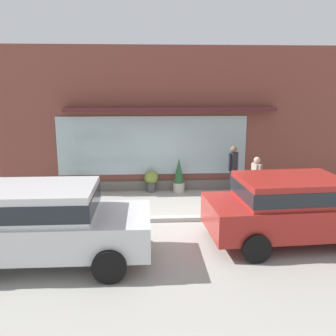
{
  "coord_description": "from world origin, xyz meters",
  "views": [
    {
      "loc": [
        -0.85,
        -10.14,
        3.78
      ],
      "look_at": [
        -0.19,
        1.2,
        1.22
      ],
      "focal_mm": 39.9,
      "sensor_mm": 36.0,
      "label": 1
    }
  ],
  "objects_px": {
    "pedestrian_passerby": "(233,166)",
    "potted_plant_doorstep": "(151,179)",
    "pedestrian_with_handbag": "(256,178)",
    "parked_car_silver": "(46,220)",
    "parked_car_red": "(294,205)",
    "fire_hydrant": "(236,195)",
    "potted_plant_corner_tall": "(179,176)",
    "potted_plant_low_front": "(303,181)",
    "potted_plant_trailing_edge": "(75,185)"
  },
  "relations": [
    {
      "from": "potted_plant_corner_tall",
      "to": "parked_car_silver",
      "type": "bearing_deg",
      "value": -122.39
    },
    {
      "from": "pedestrian_with_handbag",
      "to": "potted_plant_corner_tall",
      "type": "height_order",
      "value": "pedestrian_with_handbag"
    },
    {
      "from": "pedestrian_passerby",
      "to": "potted_plant_trailing_edge",
      "type": "relative_size",
      "value": 2.67
    },
    {
      "from": "potted_plant_corner_tall",
      "to": "potted_plant_low_front",
      "type": "bearing_deg",
      "value": 2.47
    },
    {
      "from": "parked_car_silver",
      "to": "potted_plant_low_front",
      "type": "relative_size",
      "value": 7.68
    },
    {
      "from": "fire_hydrant",
      "to": "potted_plant_doorstep",
      "type": "relative_size",
      "value": 1.05
    },
    {
      "from": "fire_hydrant",
      "to": "pedestrian_passerby",
      "type": "xyz_separation_m",
      "value": [
        0.21,
        1.41,
        0.58
      ]
    },
    {
      "from": "fire_hydrant",
      "to": "pedestrian_with_handbag",
      "type": "distance_m",
      "value": 0.86
    },
    {
      "from": "pedestrian_passerby",
      "to": "potted_plant_doorstep",
      "type": "bearing_deg",
      "value": 136.3
    },
    {
      "from": "fire_hydrant",
      "to": "potted_plant_low_front",
      "type": "xyz_separation_m",
      "value": [
        2.97,
        1.98,
        -0.13
      ]
    },
    {
      "from": "potted_plant_doorstep",
      "to": "potted_plant_corner_tall",
      "type": "bearing_deg",
      "value": -5.8
    },
    {
      "from": "fire_hydrant",
      "to": "pedestrian_passerby",
      "type": "bearing_deg",
      "value": 81.42
    },
    {
      "from": "potted_plant_low_front",
      "to": "potted_plant_trailing_edge",
      "type": "relative_size",
      "value": 0.86
    },
    {
      "from": "potted_plant_corner_tall",
      "to": "potted_plant_trailing_edge",
      "type": "height_order",
      "value": "potted_plant_corner_tall"
    },
    {
      "from": "pedestrian_with_handbag",
      "to": "potted_plant_trailing_edge",
      "type": "distance_m",
      "value": 6.1
    },
    {
      "from": "fire_hydrant",
      "to": "parked_car_red",
      "type": "distance_m",
      "value": 2.79
    },
    {
      "from": "potted_plant_corner_tall",
      "to": "parked_car_red",
      "type": "bearing_deg",
      "value": -61.4
    },
    {
      "from": "potted_plant_low_front",
      "to": "fire_hydrant",
      "type": "bearing_deg",
      "value": -146.3
    },
    {
      "from": "potted_plant_corner_tall",
      "to": "potted_plant_low_front",
      "type": "distance_m",
      "value": 4.62
    },
    {
      "from": "pedestrian_with_handbag",
      "to": "potted_plant_corner_tall",
      "type": "distance_m",
      "value": 2.83
    },
    {
      "from": "pedestrian_with_handbag",
      "to": "pedestrian_passerby",
      "type": "relative_size",
      "value": 0.91
    },
    {
      "from": "parked_car_silver",
      "to": "potted_plant_doorstep",
      "type": "relative_size",
      "value": 5.45
    },
    {
      "from": "pedestrian_with_handbag",
      "to": "potted_plant_low_front",
      "type": "height_order",
      "value": "pedestrian_with_handbag"
    },
    {
      "from": "parked_car_red",
      "to": "parked_car_silver",
      "type": "relative_size",
      "value": 1.05
    },
    {
      "from": "parked_car_silver",
      "to": "potted_plant_low_front",
      "type": "xyz_separation_m",
      "value": [
        7.88,
        5.37,
        -0.67
      ]
    },
    {
      "from": "pedestrian_with_handbag",
      "to": "potted_plant_corner_tall",
      "type": "xyz_separation_m",
      "value": [
        -2.31,
        1.6,
        -0.31
      ]
    },
    {
      "from": "potted_plant_low_front",
      "to": "potted_plant_trailing_edge",
      "type": "xyz_separation_m",
      "value": [
        -8.21,
        -0.4,
        0.08
      ]
    },
    {
      "from": "parked_car_silver",
      "to": "potted_plant_doorstep",
      "type": "xyz_separation_m",
      "value": [
        2.3,
        5.27,
        -0.5
      ]
    },
    {
      "from": "potted_plant_doorstep",
      "to": "pedestrian_passerby",
      "type": "bearing_deg",
      "value": -9.45
    },
    {
      "from": "pedestrian_with_handbag",
      "to": "parked_car_silver",
      "type": "xyz_separation_m",
      "value": [
        -5.59,
        -3.57,
        0.05
      ]
    },
    {
      "from": "parked_car_red",
      "to": "potted_plant_corner_tall",
      "type": "xyz_separation_m",
      "value": [
        -2.41,
        4.42,
        -0.33
      ]
    },
    {
      "from": "parked_car_red",
      "to": "pedestrian_with_handbag",
      "type": "bearing_deg",
      "value": 88.46
    },
    {
      "from": "parked_car_silver",
      "to": "potted_plant_doorstep",
      "type": "distance_m",
      "value": 5.77
    },
    {
      "from": "pedestrian_passerby",
      "to": "potted_plant_doorstep",
      "type": "relative_size",
      "value": 2.2
    },
    {
      "from": "fire_hydrant",
      "to": "parked_car_silver",
      "type": "bearing_deg",
      "value": -145.43
    },
    {
      "from": "potted_plant_corner_tall",
      "to": "pedestrian_passerby",
      "type": "bearing_deg",
      "value": -11.35
    },
    {
      "from": "pedestrian_with_handbag",
      "to": "potted_plant_low_front",
      "type": "relative_size",
      "value": 2.83
    },
    {
      "from": "potted_plant_trailing_edge",
      "to": "potted_plant_doorstep",
      "type": "distance_m",
      "value": 2.64
    },
    {
      "from": "parked_car_red",
      "to": "potted_plant_corner_tall",
      "type": "height_order",
      "value": "parked_car_red"
    },
    {
      "from": "potted_plant_doorstep",
      "to": "potted_plant_low_front",
      "type": "bearing_deg",
      "value": 1.02
    },
    {
      "from": "pedestrian_passerby",
      "to": "pedestrian_with_handbag",
      "type": "bearing_deg",
      "value": -103.6
    },
    {
      "from": "parked_car_red",
      "to": "potted_plant_low_front",
      "type": "distance_m",
      "value": 5.15
    },
    {
      "from": "fire_hydrant",
      "to": "pedestrian_with_handbag",
      "type": "relative_size",
      "value": 0.52
    },
    {
      "from": "pedestrian_with_handbag",
      "to": "parked_car_red",
      "type": "distance_m",
      "value": 2.82
    },
    {
      "from": "pedestrian_passerby",
      "to": "potted_plant_low_front",
      "type": "bearing_deg",
      "value": -22.59
    },
    {
      "from": "fire_hydrant",
      "to": "potted_plant_low_front",
      "type": "bearing_deg",
      "value": 33.7
    },
    {
      "from": "parked_car_silver",
      "to": "potted_plant_corner_tall",
      "type": "xyz_separation_m",
      "value": [
        3.28,
        5.17,
        -0.37
      ]
    },
    {
      "from": "parked_car_silver",
      "to": "potted_plant_trailing_edge",
      "type": "bearing_deg",
      "value": 93.9
    },
    {
      "from": "parked_car_silver",
      "to": "potted_plant_corner_tall",
      "type": "bearing_deg",
      "value": 57.78
    },
    {
      "from": "parked_car_red",
      "to": "parked_car_silver",
      "type": "height_order",
      "value": "parked_car_silver"
    }
  ]
}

